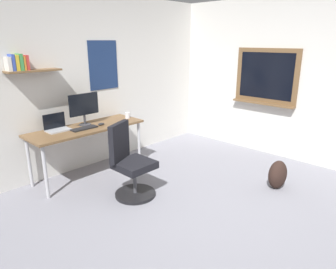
% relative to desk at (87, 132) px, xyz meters
% --- Properties ---
extents(ground_plane, '(5.20, 5.20, 0.00)m').
position_rel_desk_xyz_m(ground_plane, '(0.29, -2.07, -0.67)').
color(ground_plane, gray).
rests_on(ground_plane, ground).
extents(wall_back, '(5.00, 0.30, 2.60)m').
position_rel_desk_xyz_m(wall_back, '(0.28, 0.38, 0.64)').
color(wall_back, silver).
rests_on(wall_back, ground).
extents(wall_right, '(0.22, 5.00, 2.60)m').
position_rel_desk_xyz_m(wall_right, '(2.73, -2.05, 0.63)').
color(wall_right, silver).
rests_on(wall_right, ground).
extents(desk, '(1.66, 0.60, 0.74)m').
position_rel_desk_xyz_m(desk, '(0.00, 0.00, 0.00)').
color(desk, brown).
rests_on(desk, ground).
extents(office_chair, '(0.54, 0.55, 0.95)m').
position_rel_desk_xyz_m(office_chair, '(0.02, -0.93, -0.26)').
color(office_chair, black).
rests_on(office_chair, ground).
extents(laptop, '(0.31, 0.21, 0.23)m').
position_rel_desk_xyz_m(laptop, '(-0.37, 0.14, 0.13)').
color(laptop, '#ADAFB5').
rests_on(laptop, desk).
extents(monitor_primary, '(0.46, 0.17, 0.46)m').
position_rel_desk_xyz_m(monitor_primary, '(0.04, 0.10, 0.34)').
color(monitor_primary, '#38383D').
rests_on(monitor_primary, desk).
extents(keyboard, '(0.37, 0.13, 0.02)m').
position_rel_desk_xyz_m(keyboard, '(-0.08, -0.07, 0.08)').
color(keyboard, black).
rests_on(keyboard, desk).
extents(computer_mouse, '(0.10, 0.06, 0.03)m').
position_rel_desk_xyz_m(computer_mouse, '(0.20, -0.07, 0.09)').
color(computer_mouse, '#262628').
rests_on(computer_mouse, desk).
extents(coffee_mug, '(0.08, 0.08, 0.09)m').
position_rel_desk_xyz_m(coffee_mug, '(0.73, -0.02, 0.12)').
color(coffee_mug, silver).
rests_on(coffee_mug, desk).
extents(backpack, '(0.32, 0.22, 0.39)m').
position_rel_desk_xyz_m(backpack, '(1.50, -2.21, -0.47)').
color(backpack, black).
rests_on(backpack, ground).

